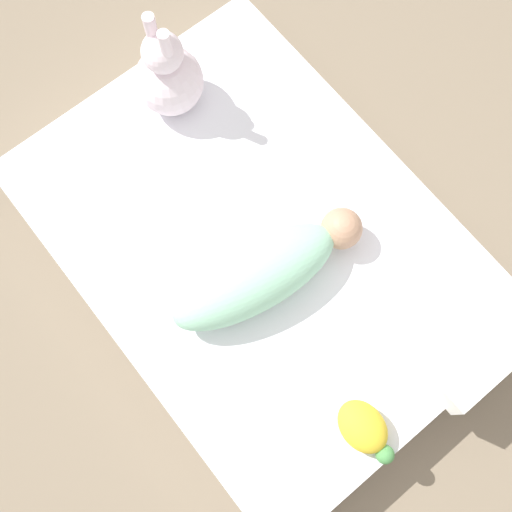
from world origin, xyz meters
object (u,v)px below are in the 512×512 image
Objects in this scene: turtle_plush at (364,429)px; bunny_plush at (168,76)px; swaddled_baby at (263,272)px; pillow at (457,332)px.

bunny_plush is at bearing 169.60° from turtle_plush.
pillow is (0.43, 0.29, -0.03)m from swaddled_baby.
pillow reaches higher than turtle_plush.
bunny_plush reaches higher than turtle_plush.
pillow is 1.04m from bunny_plush.
bunny_plush is (-1.03, -0.15, 0.07)m from pillow.
swaddled_baby is at bearing -145.92° from pillow.
bunny_plush is (-0.59, 0.14, 0.04)m from swaddled_baby.
bunny_plush is at bearing 85.50° from swaddled_baby.
swaddled_baby is 1.92× the size of pillow.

